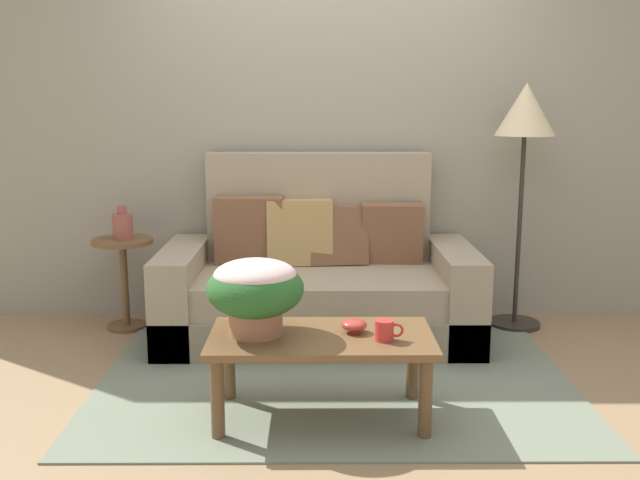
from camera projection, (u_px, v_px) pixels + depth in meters
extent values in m
plane|color=#997A56|center=(334.00, 371.00, 3.97)|extent=(14.00, 14.00, 0.00)
cube|color=gray|center=(331.00, 103.00, 4.80)|extent=(6.40, 0.12, 2.89)
cube|color=gray|center=(335.00, 375.00, 3.89)|extent=(2.49, 1.91, 0.01)
cube|color=gray|center=(319.00, 320.00, 4.50)|extent=(1.92, 0.95, 0.24)
cube|color=gray|center=(319.00, 288.00, 4.43)|extent=(1.45, 0.85, 0.19)
cube|color=gray|center=(318.00, 222.00, 4.77)|extent=(1.45, 0.17, 0.92)
cube|color=gray|center=(182.00, 294.00, 4.46)|extent=(0.24, 0.95, 0.58)
cube|color=gray|center=(455.00, 293.00, 4.47)|extent=(0.24, 0.95, 0.58)
cube|color=brown|center=(392.00, 233.00, 4.63)|extent=(0.40, 0.18, 0.40)
cube|color=tan|center=(299.00, 232.00, 4.61)|extent=(0.43, 0.22, 0.42)
cube|color=brown|center=(249.00, 230.00, 4.61)|extent=(0.44, 0.18, 0.44)
cube|color=brown|center=(338.00, 235.00, 4.63)|extent=(0.38, 0.20, 0.38)
cylinder|color=brown|center=(217.00, 399.00, 3.15)|extent=(0.06, 0.06, 0.38)
cylinder|color=brown|center=(425.00, 399.00, 3.15)|extent=(0.06, 0.06, 0.38)
cylinder|color=brown|center=(229.00, 364.00, 3.56)|extent=(0.06, 0.06, 0.38)
cylinder|color=brown|center=(413.00, 363.00, 3.57)|extent=(0.06, 0.06, 0.38)
cube|color=brown|center=(321.00, 338.00, 3.32)|extent=(1.03, 0.55, 0.03)
cylinder|color=brown|center=(127.00, 326.00, 4.72)|extent=(0.25, 0.25, 0.03)
cylinder|color=brown|center=(125.00, 284.00, 4.66)|extent=(0.05, 0.05, 0.54)
cylinder|color=brown|center=(122.00, 241.00, 4.61)|extent=(0.39, 0.39, 0.03)
cylinder|color=#2D2823|center=(514.00, 323.00, 4.76)|extent=(0.33, 0.33, 0.03)
cylinder|color=#2D2823|center=(519.00, 231.00, 4.64)|extent=(0.03, 0.03, 1.22)
cone|color=beige|center=(526.00, 109.00, 4.49)|extent=(0.37, 0.37, 0.33)
cylinder|color=#A36B4C|center=(256.00, 320.00, 3.31)|extent=(0.25, 0.25, 0.13)
ellipsoid|color=#286028|center=(255.00, 289.00, 3.28)|extent=(0.45, 0.45, 0.26)
ellipsoid|color=beige|center=(255.00, 275.00, 3.27)|extent=(0.38, 0.38, 0.14)
cylinder|color=red|center=(384.00, 330.00, 3.23)|extent=(0.08, 0.08, 0.09)
torus|color=red|center=(396.00, 330.00, 3.23)|extent=(0.06, 0.01, 0.06)
cylinder|color=#B2382D|center=(354.00, 330.00, 3.34)|extent=(0.05, 0.05, 0.02)
ellipsoid|color=#B2382D|center=(354.00, 325.00, 3.34)|extent=(0.12, 0.12, 0.05)
cylinder|color=#934C42|center=(123.00, 226.00, 4.58)|extent=(0.13, 0.13, 0.16)
cylinder|color=#934C42|center=(122.00, 210.00, 4.56)|extent=(0.06, 0.06, 0.05)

